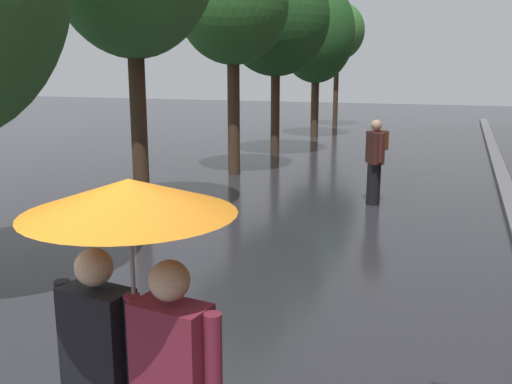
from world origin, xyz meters
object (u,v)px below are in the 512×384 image
at_px(street_tree_2, 233,6).
at_px(street_tree_5, 338,32).
at_px(pedestrian_walking_midground, 375,160).
at_px(street_tree_3, 276,18).
at_px(street_tree_4, 316,33).
at_px(couple_under_umbrella, 133,308).

height_order(street_tree_2, street_tree_5, street_tree_2).
xyz_separation_m(street_tree_2, street_tree_5, (-0.03, 12.07, 0.06)).
bearing_deg(pedestrian_walking_midground, street_tree_3, 124.48).
relative_size(street_tree_3, pedestrian_walking_midground, 3.45).
distance_m(street_tree_4, couple_under_umbrella, 19.24).
distance_m(street_tree_2, street_tree_3, 3.40).
height_order(couple_under_umbrella, pedestrian_walking_midground, couple_under_umbrella).
xyz_separation_m(street_tree_3, pedestrian_walking_midground, (3.76, -5.48, -3.09)).
relative_size(street_tree_2, street_tree_3, 0.96).
bearing_deg(street_tree_4, street_tree_2, -90.06).
height_order(street_tree_3, couple_under_umbrella, street_tree_3).
bearing_deg(street_tree_5, street_tree_2, -89.87).
distance_m(street_tree_4, pedestrian_walking_midground, 11.29).
distance_m(couple_under_umbrella, pedestrian_walking_midground, 8.51).
relative_size(street_tree_5, couple_under_umbrella, 2.57).
relative_size(street_tree_3, street_tree_5, 1.06).
distance_m(street_tree_4, street_tree_5, 3.92).
height_order(street_tree_4, street_tree_5, street_tree_4).
relative_size(street_tree_2, pedestrian_walking_midground, 3.31).
height_order(street_tree_2, pedestrian_walking_midground, street_tree_2).
distance_m(street_tree_5, pedestrian_walking_midground, 14.98).
xyz_separation_m(street_tree_5, pedestrian_walking_midground, (3.76, -14.15, -3.18)).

